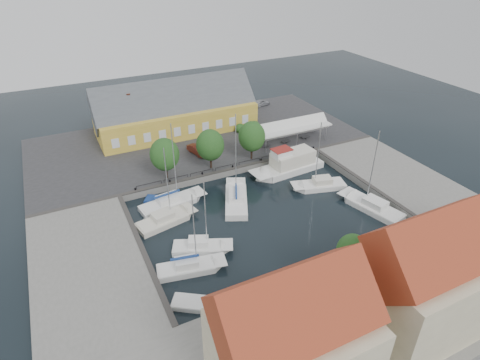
# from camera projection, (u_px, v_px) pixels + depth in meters

# --- Properties ---
(ground) EXTENTS (140.00, 140.00, 0.00)m
(ground) POSITION_uv_depth(u_px,v_px,m) (260.00, 210.00, 53.53)
(ground) COLOR black
(ground) RESTS_ON ground
(north_quay) EXTENTS (56.00, 26.00, 1.00)m
(north_quay) POSITION_uv_depth(u_px,v_px,m) (198.00, 141.00, 71.03)
(north_quay) COLOR #2D2D30
(north_quay) RESTS_ON ground
(west_quay) EXTENTS (12.00, 24.00, 1.00)m
(west_quay) POSITION_uv_depth(u_px,v_px,m) (90.00, 267.00, 43.37)
(west_quay) COLOR slate
(west_quay) RESTS_ON ground
(east_quay) EXTENTS (12.00, 24.00, 1.00)m
(east_quay) POSITION_uv_depth(u_px,v_px,m) (395.00, 177.00, 60.08)
(east_quay) COLOR slate
(east_quay) RESTS_ON ground
(south_bank) EXTENTS (56.00, 14.00, 1.00)m
(south_bank) POSITION_uv_depth(u_px,v_px,m) (369.00, 322.00, 37.06)
(south_bank) COLOR slate
(south_bank) RESTS_ON ground
(quay_edge_fittings) EXTENTS (56.00, 24.72, 0.40)m
(quay_edge_fittings) POSITION_uv_depth(u_px,v_px,m) (244.00, 187.00, 56.66)
(quay_edge_fittings) COLOR #383533
(quay_edge_fittings) RESTS_ON north_quay
(warehouse) EXTENTS (28.56, 14.00, 9.55)m
(warehouse) POSITION_uv_depth(u_px,v_px,m) (172.00, 113.00, 72.18)
(warehouse) COLOR gold
(warehouse) RESTS_ON north_quay
(tent_canopy) EXTENTS (14.00, 4.00, 2.83)m
(tent_canopy) POSITION_uv_depth(u_px,v_px,m) (292.00, 128.00, 68.16)
(tent_canopy) COLOR silver
(tent_canopy) RESTS_ON north_quay
(quay_trees) EXTENTS (18.20, 4.20, 6.30)m
(quay_trees) POSITION_uv_depth(u_px,v_px,m) (210.00, 145.00, 59.55)
(quay_trees) COLOR black
(quay_trees) RESTS_ON north_quay
(car_silver) EXTENTS (4.33, 2.59, 1.38)m
(car_silver) POSITION_uv_depth(u_px,v_px,m) (261.00, 103.00, 84.56)
(car_silver) COLOR #ACAEB4
(car_silver) RESTS_ON north_quay
(car_red) EXTENTS (2.49, 4.54, 1.42)m
(car_red) POSITION_uv_depth(u_px,v_px,m) (197.00, 150.00, 65.29)
(car_red) COLOR #5D2115
(car_red) RESTS_ON north_quay
(center_sailboat) EXTENTS (6.56, 9.76, 13.07)m
(center_sailboat) POSITION_uv_depth(u_px,v_px,m) (236.00, 200.00, 55.04)
(center_sailboat) COLOR white
(center_sailboat) RESTS_ON ground
(trawler) EXTENTS (12.41, 4.45, 5.00)m
(trawler) POSITION_uv_depth(u_px,v_px,m) (289.00, 165.00, 62.22)
(trawler) COLOR white
(trawler) RESTS_ON ground
(east_boat_b) EXTENTS (8.24, 4.64, 10.89)m
(east_boat_b) POSITION_uv_depth(u_px,v_px,m) (320.00, 186.00, 58.34)
(east_boat_b) COLOR white
(east_boat_b) RESTS_ON ground
(east_boat_c) EXTENTS (4.95, 9.51, 11.64)m
(east_boat_c) POSITION_uv_depth(u_px,v_px,m) (372.00, 207.00, 53.61)
(east_boat_c) COLOR white
(east_boat_c) RESTS_ON ground
(west_boat_a) EXTENTS (9.63, 3.94, 12.31)m
(west_boat_a) POSITION_uv_depth(u_px,v_px,m) (172.00, 203.00, 54.43)
(west_boat_a) COLOR white
(west_boat_a) RESTS_ON ground
(west_boat_b) EXTENTS (8.27, 4.32, 10.92)m
(west_boat_b) POSITION_uv_depth(u_px,v_px,m) (166.00, 221.00, 51.03)
(west_boat_b) COLOR silver
(west_boat_b) RESTS_ON ground
(west_boat_c) EXTENTS (7.25, 4.89, 9.70)m
(west_boat_c) POSITION_uv_depth(u_px,v_px,m) (201.00, 248.00, 46.44)
(west_boat_c) COLOR white
(west_boat_c) RESTS_ON ground
(west_boat_d) EXTENTS (7.86, 3.70, 10.32)m
(west_boat_d) POSITION_uv_depth(u_px,v_px,m) (190.00, 269.00, 43.52)
(west_boat_d) COLOR white
(west_boat_d) RESTS_ON ground
(launch_sw) EXTENTS (5.30, 4.42, 0.98)m
(launch_sw) POSITION_uv_depth(u_px,v_px,m) (197.00, 305.00, 39.38)
(launch_sw) COLOR white
(launch_sw) RESTS_ON ground
(launch_nw) EXTENTS (4.72, 3.94, 0.88)m
(launch_nw) POSITION_uv_depth(u_px,v_px,m) (161.00, 201.00, 55.23)
(launch_nw) COLOR navy
(launch_nw) RESTS_ON ground
(townhouses) EXTENTS (36.30, 8.50, 12.00)m
(townhouses) POSITION_uv_depth(u_px,v_px,m) (416.00, 290.00, 33.35)
(townhouses) COLOR beige
(townhouses) RESTS_ON south_bank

